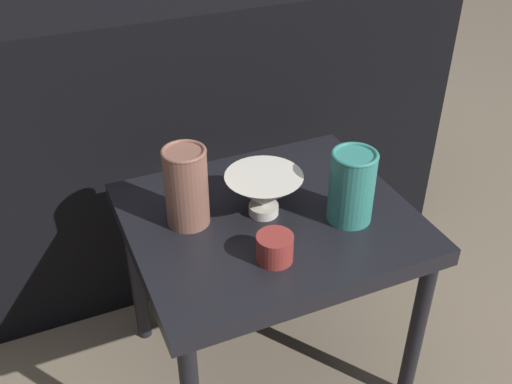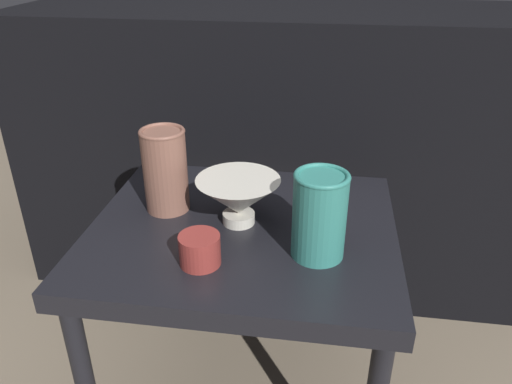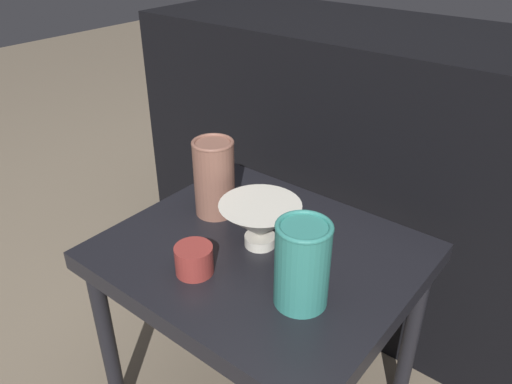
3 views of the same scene
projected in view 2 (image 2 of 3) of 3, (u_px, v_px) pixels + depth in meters
The scene contains 6 objects.
table at pixel (243, 249), 1.01m from camera, with size 0.60×0.51×0.48m.
couch_backdrop at pixel (276, 146), 1.53m from camera, with size 1.46×0.50×0.81m.
bowl at pixel (238, 197), 0.97m from camera, with size 0.16×0.16×0.09m.
vase_textured_left at pixel (165, 169), 1.00m from camera, with size 0.09×0.09×0.17m.
vase_colorful_right at pixel (319, 214), 0.86m from camera, with size 0.10×0.10×0.16m.
cup at pixel (200, 250), 0.86m from camera, with size 0.07×0.07×0.06m.
Camera 2 is at (0.15, -0.83, 0.99)m, focal length 35.00 mm.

